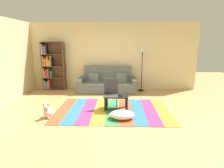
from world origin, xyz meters
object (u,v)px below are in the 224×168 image
couch (107,83)px  bookshelf (51,67)px  tv_remote (120,95)px  folding_chair (111,92)px  standing_lamp (142,55)px  dog (48,112)px  pouf (122,115)px  coffee_table (116,98)px

couch → bookshelf: bookshelf is taller
tv_remote → folding_chair: size_ratio=0.17×
folding_chair → standing_lamp: bearing=88.8°
standing_lamp → bookshelf: bearing=178.5°
couch → tv_remote: (0.48, -1.92, 0.08)m
couch → dog: couch is taller
pouf → standing_lamp: size_ratio=0.37×
dog → tv_remote: size_ratio=2.65×
standing_lamp → tv_remote: (-0.88, -2.10, -1.01)m
pouf → folding_chair: folding_chair is taller
bookshelf → folding_chair: size_ratio=2.17×
bookshelf → standing_lamp: size_ratio=1.14×
tv_remote → coffee_table: bearing=154.5°
dog → folding_chair: (1.63, 0.67, 0.37)m
bookshelf → standing_lamp: (3.70, -0.10, 0.48)m
standing_lamp → folding_chair: standing_lamp is taller
folding_chair → couch: bearing=123.6°
coffee_table → pouf: (0.15, -0.73, -0.21)m
coffee_table → tv_remote: tv_remote is taller
dog → folding_chair: size_ratio=0.44×
dog → standing_lamp: standing_lamp is taller
couch → tv_remote: couch is taller
pouf → folding_chair: size_ratio=0.71×
standing_lamp → pouf: bearing=-106.5°
couch → pouf: couch is taller
bookshelf → tv_remote: 3.62m
pouf → tv_remote: size_ratio=4.28×
pouf → tv_remote: tv_remote is taller
standing_lamp → tv_remote: bearing=-112.7°
dog → standing_lamp: (2.78, 2.79, 1.27)m
couch → bookshelf: 2.43m
tv_remote → folding_chair: (-0.27, -0.02, 0.11)m
bookshelf → standing_lamp: bookshelf is taller
coffee_table → dog: size_ratio=1.68×
coffee_table → folding_chair: (-0.17, -0.04, 0.21)m
bookshelf → tv_remote: (2.82, -2.20, -0.54)m
bookshelf → dog: bookshelf is taller
couch → pouf: bearing=-78.6°
standing_lamp → dog: bearing=-134.9°
coffee_table → tv_remote: (0.10, -0.02, 0.10)m
coffee_table → standing_lamp: standing_lamp is taller
pouf → tv_remote: bearing=94.0°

